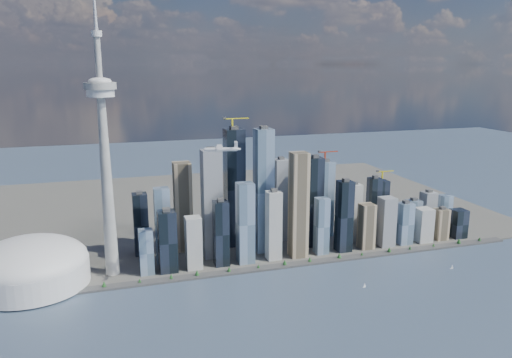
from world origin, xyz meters
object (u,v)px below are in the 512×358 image
object	(u,v)px
needle_tower	(105,153)
dome_stadium	(31,266)
sailboat_east	(452,267)
sailboat_west	(365,286)
airplane	(221,149)

from	to	relation	value
needle_tower	dome_stadium	size ratio (longest dim) A/B	2.75
dome_stadium	sailboat_east	xyz separation A→B (m)	(777.78, -156.22, -36.33)
sailboat_west	sailboat_east	world-z (taller)	sailboat_east
needle_tower	sailboat_east	bearing A→B (deg)	-14.61
airplane	sailboat_east	world-z (taller)	airplane
dome_stadium	airplane	world-z (taller)	airplane
airplane	sailboat_east	xyz separation A→B (m)	(452.76, -31.79, -252.67)
dome_stadium	sailboat_east	distance (m)	794.14
dome_stadium	sailboat_west	bearing A→B (deg)	-17.51
needle_tower	sailboat_west	xyz separation A→B (m)	(432.05, -190.52, -232.88)
airplane	sailboat_west	distance (m)	357.89
needle_tower	airplane	bearing A→B (deg)	-36.00
sailboat_east	needle_tower	bearing A→B (deg)	177.25
sailboat_west	needle_tower	bearing A→B (deg)	147.39
dome_stadium	airplane	distance (m)	409.78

